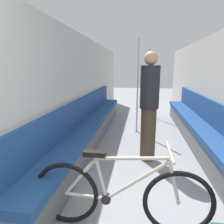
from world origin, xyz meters
name	(u,v)px	position (x,y,z in m)	size (l,w,h in m)	color
wall_left	(78,90)	(-1.32, 3.37, 1.08)	(0.10, 9.95, 2.15)	beige
wall_right	(219,92)	(1.32, 3.37, 1.08)	(0.10, 9.95, 2.15)	beige
bench_seat_row_left	(90,127)	(-1.08, 3.39, 0.31)	(0.42, 5.34, 0.92)	#5B5B60
bench_seat_row_right	(201,132)	(1.08, 3.39, 0.31)	(0.42, 5.34, 0.92)	#5B5B60
bicycle	(120,196)	(-0.25, 1.19, 0.34)	(1.68, 0.46, 0.82)	black
grab_pole_near	(138,89)	(-0.15, 4.18, 1.04)	(0.08, 0.08, 2.13)	gray
grab_pole_far	(148,83)	(0.15, 5.90, 1.04)	(0.08, 0.08, 2.13)	gray
passenger_standing	(149,106)	(0.06, 2.74, 0.91)	(0.30, 0.30, 1.75)	#473828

